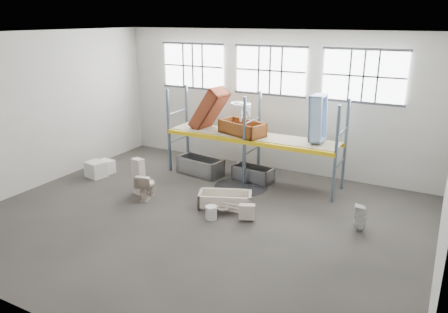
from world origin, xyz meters
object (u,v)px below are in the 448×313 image
Objects in this scene: cistern_tall at (139,176)px; carton_near at (96,169)px; toilet_white at (360,218)px; bathtub_beige at (225,200)px; blue_tub_upright at (318,118)px; steel_tub_right at (253,174)px; steel_tub_left at (200,166)px; toilet_beige at (146,186)px; bucket at (211,213)px; rust_tub_flat at (242,128)px.

carton_near is at bearing -177.92° from cistern_tall.
bathtub_beige is at bearing -97.02° from toilet_white.
bathtub_beige is 1.06× the size of blue_tub_upright.
steel_tub_right is at bearing 24.27° from carton_near.
steel_tub_left is (-5.95, 1.71, -0.07)m from toilet_white.
bathtub_beige is 0.94× the size of steel_tub_left.
bathtub_beige is 1.32× the size of cistern_tall.
toilet_white reaches higher than carton_near.
toilet_white is at bearing 172.21° from toilet_beige.
cistern_tall is 0.71× the size of steel_tub_left.
cistern_tall is 3.89m from steel_tub_right.
steel_tub_left is (0.78, 2.46, -0.28)m from cistern_tall.
cistern_tall reaches higher than bucket.
carton_near is (-5.05, -2.28, 0.02)m from steel_tub_right.
blue_tub_upright is 2.26× the size of carton_near.
toilet_beige is 0.60× the size of steel_tub_right.
steel_tub_right is 0.85× the size of rust_tub_flat.
cistern_tall is 0.85× the size of steel_tub_right.
toilet_beige reaches higher than bathtub_beige.
carton_near reaches higher than bathtub_beige.
carton_near is at bearing -147.63° from steel_tub_left.
rust_tub_flat is (-0.63, 2.39, 1.59)m from bathtub_beige.
bathtub_beige is 2.97m from steel_tub_left.
cistern_tall is at bearing -96.21° from toilet_white.
bathtub_beige is at bearing -126.03° from blue_tub_upright.
cistern_tall is at bearing 164.75° from bathtub_beige.
steel_tub_right is 2.99m from blue_tub_upright.
rust_tub_flat reaches higher than bathtub_beige.
rust_tub_flat is at bearing 101.34° from bucket.
cistern_tall reaches higher than carton_near.
toilet_beige is at bearing 170.09° from bathtub_beige.
toilet_white is at bearing -17.11° from bathtub_beige.
steel_tub_left is 2.15m from rust_tub_flat.
bucket is at bearing -110.76° from bathtub_beige.
toilet_beige is 3.73m from steel_tub_right.
toilet_white is 0.45× the size of steel_tub_left.
carton_near is (-3.12, -1.98, -0.03)m from steel_tub_left.
cistern_tall is at bearing -39.08° from toilet_beige.
toilet_beige is at bearing 172.64° from bucket.
steel_tub_left is 1.13× the size of blue_tub_upright.
bathtub_beige is 3.87m from blue_tub_upright.
bathtub_beige is at bearing 91.92° from bucket.
steel_tub_left is 4.33× the size of bucket.
toilet_beige is at bearing -122.07° from rust_tub_flat.
steel_tub_right is (2.28, 2.94, -0.16)m from toilet_beige.
blue_tub_upright is at bearing 4.80° from rust_tub_flat.
carton_near is (-9.06, -0.26, -0.09)m from toilet_white.
steel_tub_right is at bearing 59.37° from cistern_tall.
blue_tub_upright is at bearing -160.31° from toilet_beige.
bucket is (-3.80, -1.26, -0.18)m from toilet_white.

